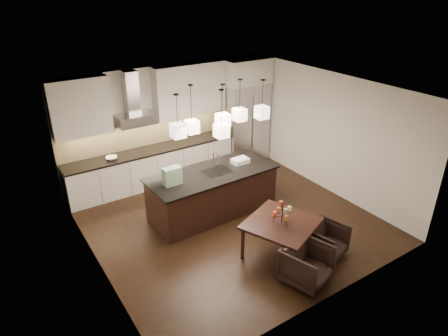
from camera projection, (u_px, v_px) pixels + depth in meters
floor at (229, 220)px, 8.48m from camera, size 5.50×5.50×0.02m
ceiling at (230, 90)px, 7.25m from camera, size 5.50×5.50×0.02m
wall_back at (168, 122)px, 9.94m from camera, size 5.50×0.02×2.80m
wall_front at (336, 227)px, 5.79m from camera, size 5.50×0.02×2.80m
wall_left at (89, 199)px, 6.50m from camera, size 0.02×5.50×2.80m
wall_right at (328, 133)px, 9.23m from camera, size 0.02×5.50×2.80m
refrigerator at (245, 123)px, 10.84m from camera, size 1.20×0.72×2.15m
fridge_panel at (246, 71)px, 10.23m from camera, size 1.26×0.72×0.65m
lower_cabinets at (153, 167)px, 9.80m from camera, size 4.21×0.62×0.88m
countertop at (152, 150)px, 9.60m from camera, size 4.21×0.66×0.04m
backsplash at (145, 133)px, 9.68m from camera, size 4.21×0.02×0.63m
upper_cab_left at (79, 107)px, 8.42m from camera, size 1.25×0.35×1.25m
upper_cab_right at (190, 90)px, 9.73m from camera, size 1.85×0.35×1.25m
hood_canopy at (136, 119)px, 9.14m from camera, size 0.90×0.52×0.24m
hood_chimney at (131, 92)px, 8.96m from camera, size 0.30×0.28×0.96m
fruit_bowl at (112, 158)px, 9.05m from camera, size 0.32×0.32×0.06m
island_body at (212, 193)px, 8.56m from camera, size 2.68×1.12×0.94m
island_top at (212, 173)px, 8.35m from camera, size 2.77×1.21×0.04m
faucet at (213, 160)px, 8.38m from camera, size 0.11×0.26×0.40m
tote_bag at (172, 176)px, 7.78m from camera, size 0.37×0.20×0.36m
food_container at (240, 161)px, 8.73m from camera, size 0.37×0.26×0.11m
dining_table at (280, 238)px, 7.31m from camera, size 1.52×1.52×0.70m
candelabra at (282, 212)px, 7.07m from camera, size 0.44×0.44×0.41m
candle_a at (285, 211)px, 7.18m from camera, size 0.09×0.09×0.09m
candle_b at (275, 214)px, 7.09m from camera, size 0.09×0.09×0.09m
candle_c at (286, 218)px, 6.98m from camera, size 0.09×0.09×0.09m
candle_d at (281, 203)px, 7.14m from camera, size 0.09×0.09×0.09m
candle_e at (278, 210)px, 6.94m from camera, size 0.09×0.09×0.09m
candle_f at (289, 209)px, 6.97m from camera, size 0.09×0.09×0.09m
armchair_left at (307, 264)px, 6.66m from camera, size 0.91×0.92×0.68m
armchair_right at (326, 240)px, 7.31m from camera, size 0.80×0.82×0.62m
pendant_a at (178, 131)px, 7.35m from camera, size 0.24×0.24×0.26m
pendant_b at (192, 127)px, 8.03m from camera, size 0.24×0.24×0.26m
pendant_c at (223, 120)px, 8.02m from camera, size 0.24×0.24×0.26m
pendant_d at (240, 115)px, 8.39m from camera, size 0.24×0.24×0.26m
pendant_e at (262, 112)px, 8.33m from camera, size 0.24×0.24×0.26m
pendant_f at (222, 131)px, 7.69m from camera, size 0.24×0.24×0.26m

